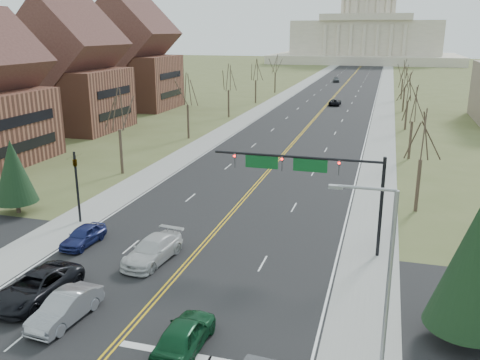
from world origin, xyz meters
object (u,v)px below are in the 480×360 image
Objects in this scene: car_sb_inner_second at (153,250)px; car_sb_outer_second at (83,236)px; car_sb_outer_lead at (37,286)px; car_nb_inner_lead at (184,334)px; street_light at (383,273)px; signal_left at (76,179)px; car_far_sb at (336,79)px; car_sb_inner_lead at (65,308)px; signal_mast at (309,172)px; car_far_nb at (335,102)px.

car_sb_inner_second is 1.33× the size of car_sb_outer_second.
car_nb_inner_lead is at bearing -7.13° from car_sb_outer_lead.
street_light is 1.62× the size of car_sb_inner_second.
signal_left reaches higher than car_far_sb.
car_nb_inner_lead reaches higher than car_sb_outer_second.
car_nb_inner_lead is at bearing 0.35° from car_sb_inner_lead.
signal_left is 10.86m from car_sb_inner_second.
street_light is 17.01m from car_sb_inner_lead.
signal_mast reaches higher than car_sb_inner_second.
signal_left is 20.79m from car_nb_inner_lead.
signal_mast is 2.16× the size of car_sb_inner_second.
car_sb_outer_second is at bearing 108.59° from car_sb_outer_lead.
car_sb_inner_lead is 0.98× the size of car_far_nb.
signal_left is 127.70m from car_far_sb.
street_light is 141.87m from car_far_sb.
car_sb_inner_second is at bearing -97.53° from car_far_sb.
signal_mast is 19.08m from car_sb_outer_lead.
car_sb_outer_second is at bearing 122.83° from car_sb_inner_lead.
signal_mast is 19.06m from signal_left.
car_sb_inner_lead is 3.37m from car_sb_outer_lead.
signal_mast reaches higher than car_sb_inner_lead.
car_sb_inner_lead is 8.35m from car_sb_inner_second.
signal_mast is 2.48× the size of car_far_nb.
signal_left is (-18.95, 0.00, -2.05)m from signal_mast.
car_nb_inner_lead is 10.45m from car_sb_outer_lead.
car_nb_inner_lead is 1.00× the size of car_far_nb.
car_sb_outer_lead is 7.99m from car_sb_outer_second.
car_sb_inner_lead is at bearing -59.81° from signal_left.
car_sb_inner_lead is (-16.42, 0.07, -4.42)m from street_light.
signal_left is 1.07× the size of car_sb_inner_second.
car_nb_inner_lead is 1.05× the size of car_far_sb.
car_sb_inner_second is 1.20× the size of car_far_sb.
car_far_sb is (-0.84, 132.57, -0.02)m from car_sb_inner_second.
car_sb_outer_lead is at bearing -67.85° from signal_left.
car_sb_outer_lead is at bearing -115.92° from car_sb_inner_second.
car_sb_inner_second is at bearing 88.28° from car_far_nb.
car_far_sb is at bearing -83.32° from car_far_nb.
signal_left is at bearing 150.88° from street_light.
car_sb_inner_lead is 1.14× the size of car_sb_outer_second.
car_sb_inner_second is 80.88m from car_far_nb.
car_sb_inner_second reaches higher than car_far_sb.
signal_mast is at bearing -0.00° from signal_left.
car_sb_outer_second reaches higher than car_far_nb.
street_light is 1.85× the size of car_nb_inner_lead.
signal_mast reaches higher than signal_left.
car_sb_inner_lead is 89.19m from car_far_nb.
street_light is (5.29, -13.50, -0.54)m from signal_mast.
signal_mast is 2.52× the size of car_sb_inner_lead.
signal_mast reaches higher than car_sb_outer_second.
car_nb_inner_lead is at bearing 92.37° from car_far_nb.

